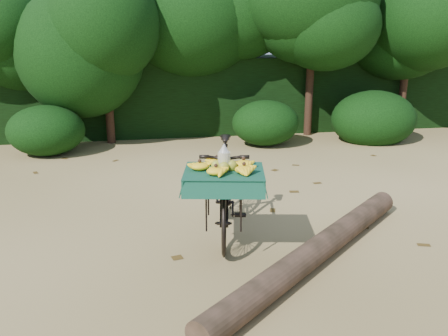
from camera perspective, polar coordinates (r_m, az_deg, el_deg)
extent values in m
plane|color=tan|center=(6.03, 1.93, -7.21)|extent=(80.00, 80.00, 0.00)
imported|color=black|center=(5.68, 0.11, -2.44)|extent=(0.92, 2.01, 1.16)
cube|color=black|center=(4.99, 0.00, -0.57)|extent=(0.51, 0.58, 0.03)
cube|color=#15513B|center=(4.99, 0.00, -0.36)|extent=(0.96, 0.85, 0.01)
ellipsoid|color=olive|center=(4.97, 0.94, 0.31)|extent=(0.11, 0.09, 0.12)
ellipsoid|color=olive|center=(5.04, 0.02, 0.52)|extent=(0.11, 0.09, 0.12)
ellipsoid|color=olive|center=(4.97, -0.94, 0.31)|extent=(0.11, 0.09, 0.12)
ellipsoid|color=olive|center=(4.90, -0.01, 0.09)|extent=(0.11, 0.09, 0.12)
cylinder|color=#EAE5C6|center=(4.97, 0.00, 0.95)|extent=(0.13, 0.13, 0.17)
cylinder|color=brown|center=(5.23, 11.13, -9.69)|extent=(3.08, 2.75, 0.28)
cube|color=black|center=(11.86, -4.62, 8.83)|extent=(26.00, 1.80, 1.80)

